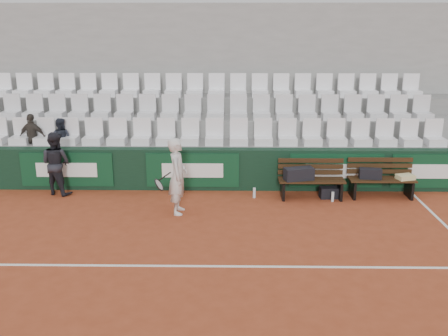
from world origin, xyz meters
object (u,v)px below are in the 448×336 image
water_bottle_near (254,193)px  spectator_c (59,122)px  sports_bag_ground (329,193)px  bench_left (311,189)px  water_bottle_far (333,197)px  spectator_b (31,120)px  ball_kid (56,163)px  sports_bag_right (370,174)px  sports_bag_left (299,174)px  bench_right (381,188)px  tennis_player (178,176)px

water_bottle_near → spectator_c: (-4.76, 1.13, 1.42)m
sports_bag_ground → bench_left: bearing=-176.9°
water_bottle_far → sports_bag_ground: bearing=98.3°
water_bottle_near → spectator_c: spectator_c is taller
bench_left → water_bottle_near: size_ratio=6.27×
spectator_b → bench_left: bearing=177.5°
bench_left → water_bottle_far: size_ratio=6.43×
bench_left → water_bottle_far: 0.52m
water_bottle_far → ball_kid: (-6.37, 0.45, 0.63)m
bench_left → sports_bag_right: bearing=4.1°
water_bottle_near → spectator_b: bearing=168.3°
ball_kid → spectator_b: spectator_b is taller
spectator_c → sports_bag_ground: bearing=171.5°
spectator_b → sports_bag_left: bearing=176.7°
bench_right → sports_bag_right: size_ratio=3.04×
bench_right → ball_kid: bearing=179.0°
bench_left → sports_bag_ground: bench_left is taller
sports_bag_left → water_bottle_near: sports_bag_left is taller
ball_kid → sports_bag_ground: bearing=-161.0°
water_bottle_far → water_bottle_near: bearing=172.5°
sports_bag_ground → spectator_c: (-6.48, 1.11, 1.42)m
bench_left → sports_bag_left: size_ratio=2.28×
bench_left → water_bottle_near: 1.31m
tennis_player → spectator_b: (-3.81, 2.08, 0.78)m
bench_left → sports_bag_right: size_ratio=3.04×
spectator_b → water_bottle_near: bearing=175.2°
bench_left → sports_bag_right: (1.35, 0.10, 0.34)m
sports_bag_right → spectator_b: spectator_b is taller
bench_right → water_bottle_far: bench_right is taller
sports_bag_right → water_bottle_far: size_ratio=2.12×
sports_bag_left → sports_bag_ground: sports_bag_left is taller
sports_bag_ground → tennis_player: bearing=-164.0°
sports_bag_ground → sports_bag_left: bearing=-175.5°
bench_right → sports_bag_ground: size_ratio=3.60×
sports_bag_ground → ball_kid: size_ratio=0.28×
sports_bag_left → bench_right: bearing=3.7°
sports_bag_right → water_bottle_near: bearing=-177.9°
water_bottle_far → ball_kid: bearing=175.9°
bench_left → ball_kid: (-5.91, 0.22, 0.52)m
water_bottle_far → bench_right: bearing=15.5°
sports_bag_left → tennis_player: tennis_player is taller
sports_bag_ground → ball_kid: (-6.33, 0.20, 0.62)m
bench_left → spectator_c: 6.31m
bench_right → tennis_player: 4.73m
tennis_player → sports_bag_left: bearing=19.0°
water_bottle_far → tennis_player: tennis_player is taller
bench_left → bench_right: (1.62, 0.09, 0.00)m
bench_left → sports_bag_ground: 0.43m
bench_right → ball_kid: ball_kid is taller
sports_bag_left → spectator_c: bearing=168.6°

